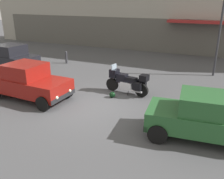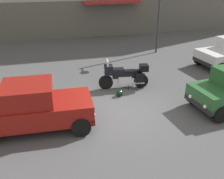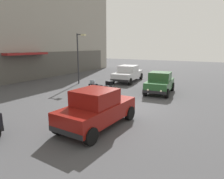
{
  "view_description": "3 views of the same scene",
  "coord_description": "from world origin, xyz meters",
  "px_view_note": "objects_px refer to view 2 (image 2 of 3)",
  "views": [
    {
      "loc": [
        4.61,
        -8.28,
        4.34
      ],
      "look_at": [
        0.67,
        0.57,
        0.7
      ],
      "focal_mm": 38.85,
      "sensor_mm": 36.0,
      "label": 1
    },
    {
      "loc": [
        -2.47,
        -8.19,
        4.91
      ],
      "look_at": [
        -0.16,
        0.64,
        0.68
      ],
      "focal_mm": 41.35,
      "sensor_mm": 36.0,
      "label": 2
    },
    {
      "loc": [
        -9.68,
        -4.85,
        3.35
      ],
      "look_at": [
        0.3,
        0.95,
        0.86
      ],
      "focal_mm": 31.82,
      "sensor_mm": 36.0,
      "label": 3
    }
  ],
  "objects_px": {
    "motorcycle": "(125,75)",
    "helmet": "(120,93)",
    "car_wagon_end": "(33,107)",
    "streetlamp_curbside": "(160,9)"
  },
  "relations": [
    {
      "from": "helmet",
      "to": "car_wagon_end",
      "type": "distance_m",
      "value": 3.87
    },
    {
      "from": "helmet",
      "to": "motorcycle",
      "type": "bearing_deg",
      "value": 58.86
    },
    {
      "from": "motorcycle",
      "to": "car_wagon_end",
      "type": "xyz_separation_m",
      "value": [
        -3.91,
        -2.37,
        0.19
      ]
    },
    {
      "from": "car_wagon_end",
      "to": "streetlamp_curbside",
      "type": "bearing_deg",
      "value": 45.66
    },
    {
      "from": "motorcycle",
      "to": "helmet",
      "type": "relative_size",
      "value": 8.06
    },
    {
      "from": "car_wagon_end",
      "to": "streetlamp_curbside",
      "type": "xyz_separation_m",
      "value": [
        7.6,
        7.12,
        1.95
      ]
    },
    {
      "from": "motorcycle",
      "to": "streetlamp_curbside",
      "type": "relative_size",
      "value": 0.5
    },
    {
      "from": "motorcycle",
      "to": "car_wagon_end",
      "type": "relative_size",
      "value": 0.57
    },
    {
      "from": "helmet",
      "to": "streetlamp_curbside",
      "type": "bearing_deg",
      "value": 53.05
    },
    {
      "from": "helmet",
      "to": "streetlamp_curbside",
      "type": "height_order",
      "value": "streetlamp_curbside"
    }
  ]
}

